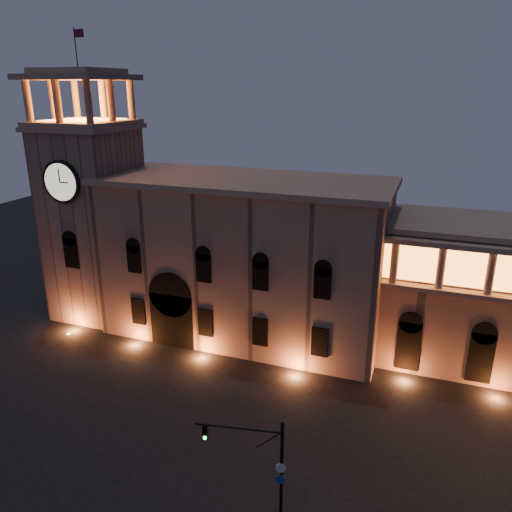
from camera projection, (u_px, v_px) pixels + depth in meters
name	position (u px, v px, depth m)	size (l,w,h in m)	color
ground	(164.00, 464.00, 37.05)	(160.00, 160.00, 0.00)	black
government_building	(244.00, 259.00, 54.37)	(30.80, 12.80, 17.60)	#8B6A5B
clock_tower	(94.00, 213.00, 58.25)	(9.80, 9.80, 32.40)	#8B6A5B
traffic_light	(266.00, 470.00, 30.84)	(5.62, 1.40, 7.82)	black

